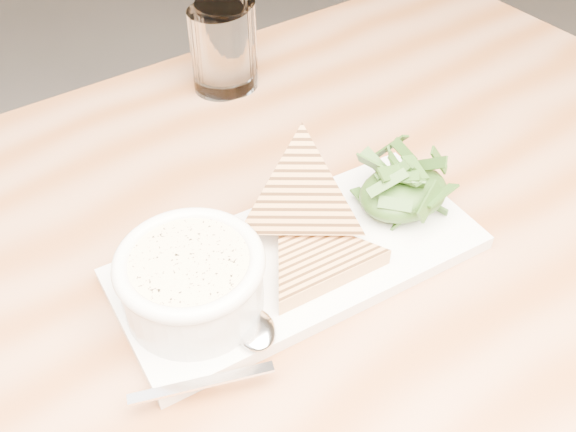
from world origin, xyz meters
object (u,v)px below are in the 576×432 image
table_top (310,222)px  glass_far (218,51)px  soup_bowl (193,286)px  glass_near (228,45)px  platter (299,258)px

table_top → glass_far: size_ratio=10.20×
soup_bowl → glass_near: size_ratio=1.06×
table_top → glass_near: 0.29m
table_top → glass_far: bearing=81.7°
platter → soup_bowl: bearing=-179.6°
soup_bowl → glass_far: glass_far is taller
table_top → soup_bowl: (-0.17, -0.06, 0.06)m
platter → soup_bowl: soup_bowl is taller
glass_near → glass_far: 0.02m
table_top → soup_bowl: bearing=-160.6°
table_top → platter: 0.09m
table_top → platter: (-0.06, -0.06, 0.03)m
platter → soup_bowl: size_ratio=2.89×
table_top → glass_far: glass_far is taller
platter → glass_near: 0.35m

